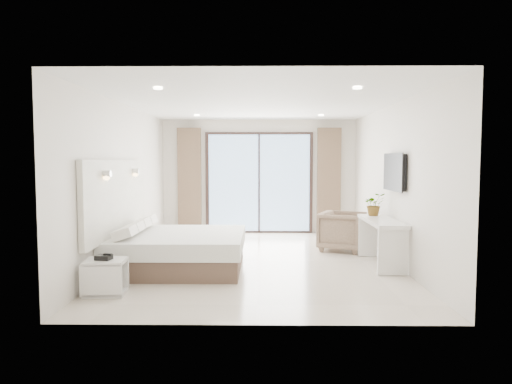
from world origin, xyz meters
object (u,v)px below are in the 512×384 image
at_px(nightstand, 106,277).
at_px(armchair, 343,229).
at_px(bed, 178,250).
at_px(console_desk, 381,232).

xyz_separation_m(nightstand, armchair, (3.59, 2.94, 0.18)).
distance_m(bed, nightstand, 1.59).
distance_m(nightstand, console_desk, 4.36).
distance_m(bed, armchair, 3.27).
bearing_deg(armchair, nightstand, 151.69).
height_order(bed, console_desk, console_desk).
bearing_deg(bed, console_desk, 4.48).
relative_size(nightstand, console_desk, 0.35).
bearing_deg(console_desk, bed, -175.52).
bearing_deg(bed, nightstand, -115.38).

